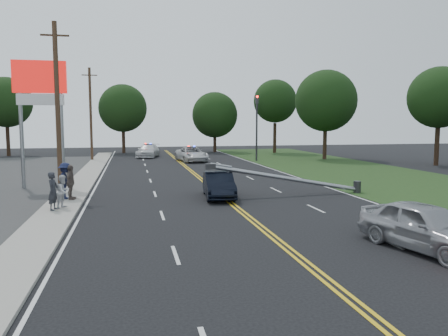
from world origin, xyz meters
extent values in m
plane|color=black|center=(0.00, 0.00, 0.00)|extent=(120.00, 120.00, 0.00)
cube|color=gray|center=(-8.40, 10.00, 0.06)|extent=(1.80, 70.00, 0.12)
cube|color=#193414|center=(13.50, 10.00, 0.01)|extent=(12.00, 80.00, 0.01)
cube|color=gold|center=(0.00, 10.00, 0.01)|extent=(0.36, 80.00, 0.00)
cylinder|color=gray|center=(-11.70, 14.00, 3.50)|extent=(0.24, 0.24, 7.00)
cylinder|color=gray|center=(-9.30, 14.00, 3.50)|extent=(0.24, 0.24, 7.00)
cube|color=red|center=(-10.50, 14.00, 7.00)|extent=(3.20, 0.35, 2.00)
cube|color=white|center=(-10.50, 14.00, 5.60)|extent=(2.80, 0.30, 0.70)
cylinder|color=#2D2D30|center=(8.30, 30.00, 3.50)|extent=(0.20, 0.20, 7.00)
cube|color=#2D2D30|center=(8.30, 30.00, 6.60)|extent=(0.28, 0.28, 0.90)
sphere|color=#FF0C07|center=(8.30, 29.84, 6.90)|extent=(0.22, 0.22, 0.22)
cylinder|color=#2D2D30|center=(8.10, 8.00, 0.35)|extent=(0.44, 0.44, 0.70)
cylinder|color=gray|center=(3.67, 8.00, 0.98)|extent=(8.90, 0.24, 1.80)
cube|color=#2D2D30|center=(-0.76, 8.00, 1.76)|extent=(0.55, 0.32, 0.30)
cylinder|color=#382619|center=(-9.20, 12.00, 5.00)|extent=(0.28, 0.28, 10.00)
cube|color=#382619|center=(-9.20, 12.00, 9.20)|extent=(1.60, 0.10, 0.10)
cylinder|color=#382619|center=(-9.20, 34.00, 5.00)|extent=(0.28, 0.28, 10.00)
cube|color=#382619|center=(-9.20, 34.00, 9.20)|extent=(1.60, 0.10, 0.10)
cylinder|color=black|center=(-19.94, 43.15, 1.93)|extent=(0.44, 0.44, 3.85)
sphere|color=black|center=(-19.94, 43.15, 6.63)|extent=(6.18, 6.18, 6.18)
cylinder|color=black|center=(-5.99, 45.66, 1.76)|extent=(0.44, 0.44, 3.53)
sphere|color=black|center=(-5.99, 45.66, 6.07)|extent=(6.45, 6.45, 6.45)
cylinder|color=black|center=(6.58, 45.08, 1.51)|extent=(0.44, 0.44, 3.02)
sphere|color=black|center=(6.58, 45.08, 5.20)|extent=(6.37, 6.37, 6.37)
cylinder|color=black|center=(14.23, 41.46, 2.04)|extent=(0.44, 0.44, 4.08)
sphere|color=black|center=(14.23, 41.46, 7.02)|extent=(5.83, 5.83, 5.83)
cylinder|color=black|center=(16.54, 30.62, 1.91)|extent=(0.44, 0.44, 3.82)
sphere|color=black|center=(16.54, 30.62, 6.58)|extent=(6.91, 6.91, 6.91)
cylinder|color=black|center=(23.94, 21.49, 1.90)|extent=(0.44, 0.44, 3.80)
sphere|color=black|center=(23.94, 21.49, 6.54)|extent=(5.86, 5.86, 5.86)
imported|color=black|center=(-0.29, 8.06, 0.72)|extent=(1.92, 4.48, 1.43)
imported|color=#97989E|center=(4.32, -3.19, 0.80)|extent=(2.90, 4.98, 1.59)
imported|color=silver|center=(1.30, 30.76, 0.76)|extent=(3.30, 5.80, 1.53)
imported|color=silver|center=(-3.02, 37.46, 0.77)|extent=(3.35, 5.69, 1.55)
imported|color=#24252B|center=(-8.58, 5.72, 1.01)|extent=(0.59, 0.74, 1.78)
imported|color=silver|center=(-8.20, 6.19, 0.91)|extent=(0.88, 0.95, 1.58)
imported|color=#191F40|center=(-8.45, 8.72, 1.09)|extent=(0.85, 1.32, 1.94)
imported|color=#5A4D48|center=(-8.15, 8.44, 1.04)|extent=(0.61, 1.13, 1.84)
camera|label=1|loc=(-5.00, -15.44, 4.18)|focal=35.00mm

